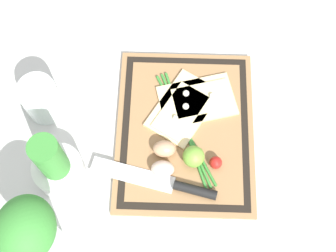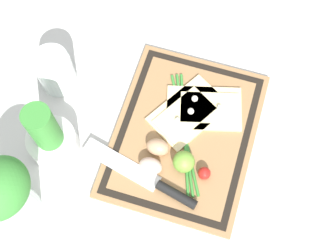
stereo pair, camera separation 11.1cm
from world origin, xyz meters
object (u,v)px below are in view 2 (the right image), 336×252
egg_pink (151,166)px  cherry_tomato_red (204,173)px  sauce_jar (56,72)px  herb_glass (5,193)px  knife (158,184)px  egg_brown (158,147)px  pizza_slice_near (205,108)px  herb_pot (50,138)px  lime (184,162)px  pizza_slice_far (187,113)px

egg_pink → cherry_tomato_red: 0.12m
sauce_jar → herb_glass: bearing=-172.8°
knife → egg_brown: size_ratio=5.49×
pizza_slice_near → egg_pink: 0.20m
cherry_tomato_red → herb_pot: (-0.03, 0.36, 0.04)m
egg_pink → sauce_jar: size_ratio=0.47×
pizza_slice_near → herb_glass: bearing=136.3°
lime → cherry_tomato_red: size_ratio=1.72×
egg_pink → herb_glass: size_ratio=0.24×
egg_brown → sauce_jar: sauce_jar is taller
herb_glass → cherry_tomato_red: bearing=-63.5°
pizza_slice_near → egg_brown: 0.16m
egg_pink → pizza_slice_near: bearing=-23.9°
egg_brown → herb_glass: herb_glass is taller
knife → sauce_jar: sauce_jar is taller
lime → knife: bearing=146.1°
pizza_slice_near → knife: bearing=166.1°
pizza_slice_near → egg_brown: size_ratio=3.82×
herb_pot → cherry_tomato_red: bearing=-84.8°
herb_pot → pizza_slice_far: bearing=-58.4°
pizza_slice_near → herb_glass: 0.50m
cherry_tomato_red → herb_pot: 0.36m
knife → cherry_tomato_red: (0.05, -0.09, 0.01)m
cherry_tomato_red → herb_glass: (-0.19, 0.38, 0.10)m
herb_glass → egg_pink: bearing=-56.6°
knife → egg_pink: size_ratio=5.49×
cherry_tomato_red → herb_glass: bearing=116.5°
egg_brown → cherry_tomato_red: bearing=-103.4°
lime → herb_glass: bearing=121.3°
egg_pink → cherry_tomato_red: bearing=-80.5°
knife → egg_brown: bearing=17.0°
egg_pink → herb_glass: 0.32m
pizza_slice_near → pizza_slice_far: (-0.02, 0.04, 0.00)m
egg_pink → herb_pot: size_ratio=0.27×
knife → cherry_tomato_red: bearing=-60.2°
egg_brown → herb_pot: 0.25m
cherry_tomato_red → herb_glass: size_ratio=0.13×
lime → herb_pot: herb_pot is taller
pizza_slice_near → lime: 0.16m
pizza_slice_far → herb_pot: 0.33m
pizza_slice_far → herb_pot: size_ratio=1.08×
cherry_tomato_red → sauce_jar: 0.44m
knife → herb_pot: herb_pot is taller
pizza_slice_far → sauce_jar: 0.34m
knife → cherry_tomato_red: cherry_tomato_red is taller
pizza_slice_near → cherry_tomato_red: (-0.16, -0.04, 0.01)m
pizza_slice_far → egg_brown: egg_brown is taller
herb_glass → sauce_jar: bearing=7.2°
herb_pot → herb_glass: size_ratio=0.90×
herb_pot → herb_glass: (-0.15, 0.02, 0.06)m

